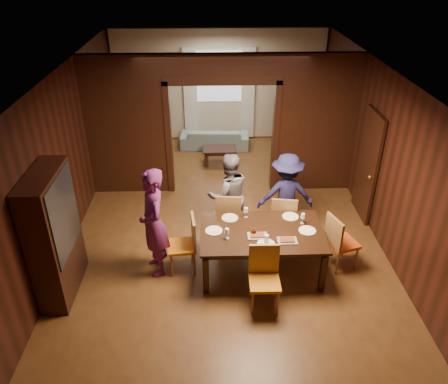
{
  "coord_description": "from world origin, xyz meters",
  "views": [
    {
      "loc": [
        -0.23,
        -6.75,
        4.69
      ],
      "look_at": [
        -0.03,
        -0.4,
        1.05
      ],
      "focal_mm": 35.0,
      "sensor_mm": 36.0,
      "label": 1
    }
  ],
  "objects_px": {
    "hutch": "(54,235)",
    "chair_far_l": "(229,215)",
    "sofa": "(215,138)",
    "chair_right": "(343,241)",
    "person_navy": "(286,195)",
    "dining_table": "(261,251)",
    "person_grey": "(228,195)",
    "person_purple": "(154,223)",
    "chair_far_r": "(283,217)",
    "coffee_table": "(220,156)",
    "chair_near": "(265,280)",
    "chair_left": "(182,244)"
  },
  "relations": [
    {
      "from": "hutch",
      "to": "chair_far_l",
      "type": "bearing_deg",
      "value": 26.16
    },
    {
      "from": "sofa",
      "to": "chair_right",
      "type": "height_order",
      "value": "chair_right"
    },
    {
      "from": "person_navy",
      "to": "chair_far_l",
      "type": "relative_size",
      "value": 1.61
    },
    {
      "from": "sofa",
      "to": "dining_table",
      "type": "bearing_deg",
      "value": 101.08
    },
    {
      "from": "person_grey",
      "to": "sofa",
      "type": "relative_size",
      "value": 0.91
    },
    {
      "from": "person_grey",
      "to": "chair_far_l",
      "type": "distance_m",
      "value": 0.34
    },
    {
      "from": "person_purple",
      "to": "chair_far_r",
      "type": "bearing_deg",
      "value": 90.38
    },
    {
      "from": "coffee_table",
      "to": "person_purple",
      "type": "bearing_deg",
      "value": -105.72
    },
    {
      "from": "chair_far_l",
      "to": "chair_near",
      "type": "bearing_deg",
      "value": 109.47
    },
    {
      "from": "dining_table",
      "to": "chair_right",
      "type": "distance_m",
      "value": 1.33
    },
    {
      "from": "chair_far_l",
      "to": "chair_near",
      "type": "height_order",
      "value": "same"
    },
    {
      "from": "person_navy",
      "to": "hutch",
      "type": "distance_m",
      "value": 3.91
    },
    {
      "from": "hutch",
      "to": "coffee_table",
      "type": "bearing_deg",
      "value": 60.14
    },
    {
      "from": "person_purple",
      "to": "hutch",
      "type": "height_order",
      "value": "hutch"
    },
    {
      "from": "chair_far_r",
      "to": "hutch",
      "type": "bearing_deg",
      "value": 26.38
    },
    {
      "from": "dining_table",
      "to": "hutch",
      "type": "distance_m",
      "value": 3.16
    },
    {
      "from": "person_grey",
      "to": "sofa",
      "type": "bearing_deg",
      "value": -101.91
    },
    {
      "from": "chair_far_r",
      "to": "dining_table",
      "type": "bearing_deg",
      "value": 68.15
    },
    {
      "from": "chair_right",
      "to": "sofa",
      "type": "bearing_deg",
      "value": 2.83
    },
    {
      "from": "person_navy",
      "to": "sofa",
      "type": "height_order",
      "value": "person_navy"
    },
    {
      "from": "chair_right",
      "to": "coffee_table",
      "type": "bearing_deg",
      "value": 6.49
    },
    {
      "from": "person_purple",
      "to": "chair_near",
      "type": "xyz_separation_m",
      "value": [
        1.65,
        -0.89,
        -0.42
      ]
    },
    {
      "from": "chair_left",
      "to": "person_purple",
      "type": "bearing_deg",
      "value": -95.35
    },
    {
      "from": "dining_table",
      "to": "chair_left",
      "type": "bearing_deg",
      "value": 177.01
    },
    {
      "from": "dining_table",
      "to": "chair_left",
      "type": "relative_size",
      "value": 2.0
    },
    {
      "from": "person_navy",
      "to": "hutch",
      "type": "xyz_separation_m",
      "value": [
        -3.63,
        -1.45,
        0.22
      ]
    },
    {
      "from": "dining_table",
      "to": "person_navy",
      "type": "bearing_deg",
      "value": 63.48
    },
    {
      "from": "chair_far_r",
      "to": "person_navy",
      "type": "bearing_deg",
      "value": -96.76
    },
    {
      "from": "coffee_table",
      "to": "chair_left",
      "type": "bearing_deg",
      "value": -100.07
    },
    {
      "from": "person_purple",
      "to": "chair_near",
      "type": "distance_m",
      "value": 1.92
    },
    {
      "from": "chair_far_l",
      "to": "coffee_table",
      "type": "bearing_deg",
      "value": -82.79
    },
    {
      "from": "chair_far_r",
      "to": "hutch",
      "type": "distance_m",
      "value": 3.76
    },
    {
      "from": "chair_left",
      "to": "chair_right",
      "type": "bearing_deg",
      "value": 83.19
    },
    {
      "from": "person_navy",
      "to": "chair_right",
      "type": "bearing_deg",
      "value": 126.46
    },
    {
      "from": "chair_near",
      "to": "chair_far_r",
      "type": "bearing_deg",
      "value": 73.19
    },
    {
      "from": "person_grey",
      "to": "hutch",
      "type": "xyz_separation_m",
      "value": [
        -2.59,
        -1.41,
        0.2
      ]
    },
    {
      "from": "dining_table",
      "to": "chair_far_r",
      "type": "height_order",
      "value": "chair_far_r"
    },
    {
      "from": "chair_far_r",
      "to": "hutch",
      "type": "relative_size",
      "value": 0.48
    },
    {
      "from": "person_navy",
      "to": "chair_far_r",
      "type": "xyz_separation_m",
      "value": [
        -0.08,
        -0.3,
        -0.29
      ]
    },
    {
      "from": "sofa",
      "to": "chair_right",
      "type": "distance_m",
      "value": 5.33
    },
    {
      "from": "coffee_table",
      "to": "chair_near",
      "type": "distance_m",
      "value": 4.87
    },
    {
      "from": "person_purple",
      "to": "chair_left",
      "type": "height_order",
      "value": "person_purple"
    },
    {
      "from": "person_grey",
      "to": "chair_far_r",
      "type": "xyz_separation_m",
      "value": [
        0.95,
        -0.26,
        -0.32
      ]
    },
    {
      "from": "chair_right",
      "to": "hutch",
      "type": "xyz_separation_m",
      "value": [
        -4.41,
        -0.42,
        0.52
      ]
    },
    {
      "from": "person_purple",
      "to": "dining_table",
      "type": "relative_size",
      "value": 0.94
    },
    {
      "from": "person_purple",
      "to": "sofa",
      "type": "xyz_separation_m",
      "value": [
        1.01,
        4.94,
        -0.65
      ]
    },
    {
      "from": "person_navy",
      "to": "chair_near",
      "type": "bearing_deg",
      "value": 72.26
    },
    {
      "from": "person_grey",
      "to": "coffee_table",
      "type": "distance_m",
      "value": 3.0
    },
    {
      "from": "chair_left",
      "to": "chair_far_r",
      "type": "height_order",
      "value": "same"
    },
    {
      "from": "chair_near",
      "to": "person_purple",
      "type": "bearing_deg",
      "value": 152.16
    }
  ]
}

